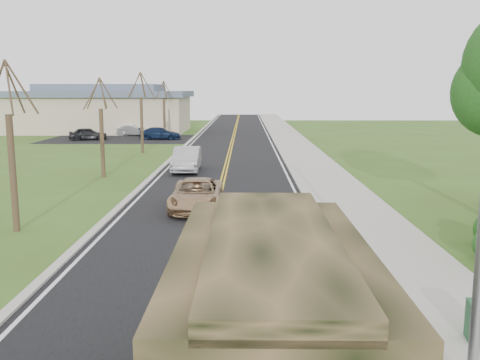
{
  "coord_description": "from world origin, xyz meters",
  "views": [
    {
      "loc": [
        1.26,
        -8.66,
        5.06
      ],
      "look_at": [
        1.07,
        10.49,
        1.8
      ],
      "focal_mm": 40.0,
      "sensor_mm": 36.0,
      "label": 1
    }
  ],
  "objects": [
    {
      "name": "curb_right",
      "position": [
        4.15,
        40.0,
        0.06
      ],
      "size": [
        0.3,
        120.0,
        0.12
      ],
      "primitive_type": "cube",
      "color": "#9E998E",
      "rests_on": "ground"
    },
    {
      "name": "lot_car_navy",
      "position": [
        -7.42,
        45.69,
        0.61
      ],
      "size": [
        4.28,
        1.87,
        1.22
      ],
      "primitive_type": "imported",
      "rotation": [
        0.0,
        0.0,
        1.53
      ],
      "color": "#0F1C38",
      "rests_on": "ground"
    },
    {
      "name": "lot_car_silver",
      "position": [
        -10.95,
        50.0,
        0.61
      ],
      "size": [
        3.87,
        1.94,
        1.22
      ],
      "primitive_type": "imported",
      "rotation": [
        0.0,
        0.0,
        1.39
      ],
      "color": "#AAAAAE",
      "rests_on": "ground"
    },
    {
      "name": "sedan_silver",
      "position": [
        -2.38,
        24.29,
        0.75
      ],
      "size": [
        1.69,
        4.61,
        1.51
      ],
      "primitive_type": "imported",
      "rotation": [
        0.0,
        0.0,
        0.02
      ],
      "color": "#B5B4BA",
      "rests_on": "ground"
    },
    {
      "name": "bare_tree_c",
      "position": [
        -7.0,
        34.0,
        2.78
      ],
      "size": [
        2.04,
        2.39,
        6.42
      ],
      "color": "#38281C",
      "rests_on": "ground"
    },
    {
      "name": "suv_champagne",
      "position": [
        -0.8,
        13.57,
        0.64
      ],
      "size": [
        2.21,
        4.66,
        1.29
      ],
      "primitive_type": "imported",
      "rotation": [
        0.0,
        0.0,
        0.02
      ],
      "color": "#A5825D",
      "rests_on": "ground"
    },
    {
      "name": "curb_left",
      "position": [
        -4.15,
        40.0,
        0.05
      ],
      "size": [
        0.3,
        120.0,
        0.1
      ],
      "primitive_type": "cube",
      "color": "#9E998E",
      "rests_on": "ground"
    },
    {
      "name": "lot_car_dark",
      "position": [
        -14.54,
        44.83,
        0.64
      ],
      "size": [
        4.0,
        2.4,
        1.27
      ],
      "primitive_type": "imported",
      "rotation": [
        0.0,
        0.0,
        1.83
      ],
      "color": "black",
      "rests_on": "ground"
    },
    {
      "name": "sidewalk_right",
      "position": [
        5.9,
        40.0,
        0.05
      ],
      "size": [
        3.2,
        120.0,
        0.1
      ],
      "primitive_type": "cube",
      "color": "#9E998E",
      "rests_on": "ground"
    },
    {
      "name": "bare_tree_d",
      "position": [
        -7.0,
        46.0,
        2.55
      ],
      "size": [
        1.88,
        2.2,
        5.91
      ],
      "color": "#38281C",
      "rests_on": "ground"
    },
    {
      "name": "military_truck",
      "position": [
        1.6,
        -1.75,
        1.91
      ],
      "size": [
        2.39,
        6.72,
        3.34
      ],
      "rotation": [
        0.0,
        0.0,
        -0.0
      ],
      "color": "black",
      "rests_on": "ground"
    },
    {
      "name": "commercial_building",
      "position": [
        -15.98,
        55.97,
        2.69
      ],
      "size": [
        25.5,
        21.5,
        5.65
      ],
      "color": "tan",
      "rests_on": "ground"
    },
    {
      "name": "road",
      "position": [
        0.0,
        40.0,
        0.01
      ],
      "size": [
        8.0,
        120.0,
        0.01
      ],
      "primitive_type": "cube",
      "color": "black",
      "rests_on": "ground"
    },
    {
      "name": "bare_tree_a",
      "position": [
        -7.0,
        10.0,
        2.63
      ],
      "size": [
        1.93,
        2.26,
        6.08
      ],
      "color": "#38281C",
      "rests_on": "ground"
    },
    {
      "name": "bare_tree_b",
      "position": [
        -7.0,
        22.0,
        2.48
      ],
      "size": [
        1.83,
        2.14,
        5.73
      ],
      "color": "#38281C",
      "rests_on": "ground"
    }
  ]
}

